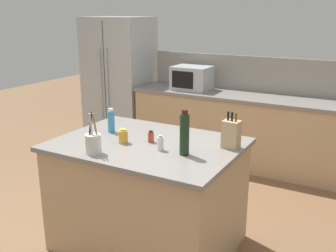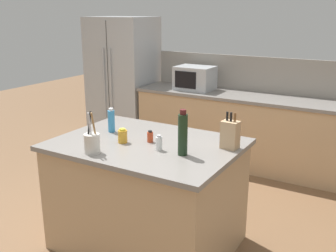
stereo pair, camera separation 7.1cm
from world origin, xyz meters
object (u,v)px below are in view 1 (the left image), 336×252
Objects in this scene: salt_shaker at (160,143)px; dish_soap_bottle at (111,121)px; honey_jar at (123,136)px; utensil_crock at (93,143)px; wine_bottle at (184,134)px; knife_block at (231,134)px; microwave at (192,78)px; refrigerator at (120,81)px; spice_jar_paprika at (151,137)px.

dish_soap_bottle is at bearing 162.35° from salt_shaker.
dish_soap_bottle is 1.81× the size of honey_jar.
utensil_crock is 0.92× the size of wine_bottle.
dish_soap_bottle is at bearing 144.18° from honey_jar.
utensil_crock is at bearing -99.53° from honey_jar.
wine_bottle is 2.85× the size of salt_shaker.
wine_bottle is 2.93× the size of honey_jar.
honey_jar is at bearing -154.76° from knife_block.
utensil_crock reaches higher than knife_block.
utensil_crock is (0.45, -2.61, -0.08)m from microwave.
microwave is 2.31× the size of dish_soap_bottle.
wine_bottle is at bearing -124.33° from knife_block.
salt_shaker is at bearing -178.96° from wine_bottle.
refrigerator is 15.43× the size of salt_shaker.
microwave is 2.53m from wine_bottle.
refrigerator reaches higher than microwave.
honey_jar is (1.75, -2.35, 0.05)m from refrigerator.
salt_shaker is (-0.21, -0.00, -0.11)m from wine_bottle.
utensil_crock is at bearing -80.26° from microwave.
microwave is 1.56× the size of utensil_crock.
refrigerator reaches higher than wine_bottle.
honey_jar is at bearing -35.82° from dish_soap_bottle.
salt_shaker is 1.03× the size of honey_jar.
spice_jar_paprika is at bearing -49.02° from refrigerator.
refrigerator is 3.16m from utensil_crock.
wine_bottle reaches higher than microwave.
utensil_crock is at bearing -153.00° from wine_bottle.
wine_bottle is at bearing -45.60° from refrigerator.
dish_soap_bottle is at bearing 166.82° from wine_bottle.
dish_soap_bottle is at bearing 112.90° from utensil_crock.
microwave reaches higher than dish_soap_bottle.
utensil_crock is (1.70, -2.67, 0.08)m from refrigerator.
wine_bottle is at bearing 27.00° from utensil_crock.
wine_bottle is at bearing -65.33° from microwave.
salt_shaker is (0.17, -0.13, 0.01)m from spice_jar_paprika.
spice_jar_paprika is (1.93, -2.23, 0.04)m from refrigerator.
wine_bottle reaches higher than knife_block.
honey_jar is (-0.19, -0.13, 0.01)m from spice_jar_paprika.
utensil_crock is 0.55m from dish_soap_bottle.
dish_soap_bottle is (-0.82, 0.19, -0.06)m from wine_bottle.
wine_bottle is 0.41m from spice_jar_paprika.
refrigerator is at bearing 130.98° from spice_jar_paprika.
wine_bottle reaches higher than salt_shaker.
knife_block reaches higher than salt_shaker.
knife_block is 0.87m from honey_jar.
microwave is 1.43× the size of wine_bottle.
salt_shaker is at bearing -0.82° from honey_jar.
dish_soap_bottle is at bearing 171.75° from spice_jar_paprika.
honey_jar is at bearing 179.87° from wine_bottle.
microwave is 1.72× the size of knife_block.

